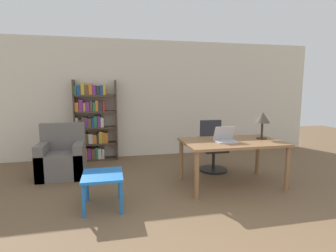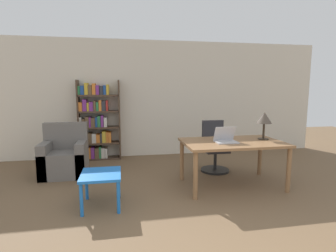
{
  "view_description": "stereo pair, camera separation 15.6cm",
  "coord_description": "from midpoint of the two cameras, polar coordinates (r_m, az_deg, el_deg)",
  "views": [
    {
      "loc": [
        -1.04,
        -1.63,
        1.59
      ],
      "look_at": [
        -0.14,
        2.44,
        0.99
      ],
      "focal_mm": 28.0,
      "sensor_mm": 36.0,
      "label": 1
    },
    {
      "loc": [
        -0.89,
        -1.66,
        1.59
      ],
      "look_at": [
        -0.14,
        2.44,
        0.99
      ],
      "focal_mm": 28.0,
      "sensor_mm": 36.0,
      "label": 2
    }
  ],
  "objects": [
    {
      "name": "wall_back",
      "position": [
        6.26,
        -1.4,
        5.9
      ],
      "size": [
        8.0,
        0.06,
        2.7
      ],
      "color": "beige",
      "rests_on": "ground_plane"
    },
    {
      "name": "desk",
      "position": [
        4.41,
        14.83,
        -4.37
      ],
      "size": [
        1.6,
        0.97,
        0.74
      ],
      "color": "olive",
      "rests_on": "ground_plane"
    },
    {
      "name": "laptop",
      "position": [
        4.29,
        13.46,
        -2.74
      ],
      "size": [
        0.34,
        0.26,
        0.25
      ],
      "color": "#B2B2B7",
      "rests_on": "desk"
    },
    {
      "name": "table_lamp",
      "position": [
        4.67,
        21.12,
        1.45
      ],
      "size": [
        0.25,
        0.25,
        0.46
      ],
      "color": "#2D2319",
      "rests_on": "desk"
    },
    {
      "name": "office_chair",
      "position": [
        5.21,
        10.9,
        -4.89
      ],
      "size": [
        0.54,
        0.54,
        0.97
      ],
      "color": "black",
      "rests_on": "ground_plane"
    },
    {
      "name": "side_table_blue",
      "position": [
        3.69,
        -13.17,
        -11.02
      ],
      "size": [
        0.52,
        0.59,
        0.46
      ],
      "color": "blue",
      "rests_on": "ground_plane"
    },
    {
      "name": "armchair",
      "position": [
        5.2,
        -20.74,
        -6.51
      ],
      "size": [
        0.79,
        0.67,
        0.96
      ],
      "color": "#66605B",
      "rests_on": "ground_plane"
    },
    {
      "name": "bookshelf",
      "position": [
        6.05,
        -14.63,
        0.67
      ],
      "size": [
        0.92,
        0.28,
        1.78
      ],
      "color": "#4C3828",
      "rests_on": "ground_plane"
    }
  ]
}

